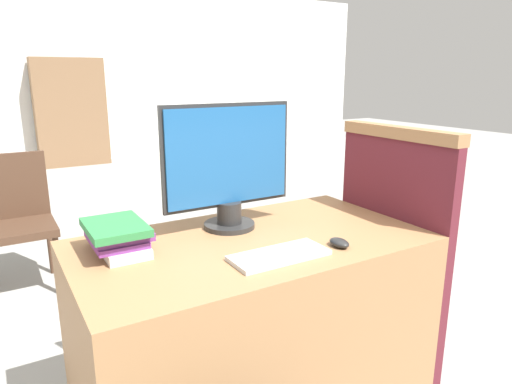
% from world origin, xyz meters
% --- Properties ---
extents(wall_back, '(12.00, 0.06, 2.80)m').
position_xyz_m(wall_back, '(0.00, 6.73, 1.40)').
color(wall_back, white).
rests_on(wall_back, ground_plane).
extents(desk, '(1.32, 0.73, 0.77)m').
position_xyz_m(desk, '(0.00, 0.37, 0.39)').
color(desk, '#9E7047').
rests_on(desk, ground_plane).
extents(carrel_divider, '(0.07, 0.61, 1.17)m').
position_xyz_m(carrel_divider, '(0.68, 0.30, 0.59)').
color(carrel_divider, '#5B1E28').
rests_on(carrel_divider, ground_plane).
extents(monitor, '(0.55, 0.21, 0.50)m').
position_xyz_m(monitor, '(-0.01, 0.54, 1.02)').
color(monitor, '#282828').
rests_on(monitor, desk).
extents(keyboard, '(0.34, 0.15, 0.02)m').
position_xyz_m(keyboard, '(-0.01, 0.17, 0.78)').
color(keyboard, silver).
rests_on(keyboard, desk).
extents(mouse, '(0.06, 0.09, 0.03)m').
position_xyz_m(mouse, '(0.23, 0.14, 0.79)').
color(mouse, '#262626').
rests_on(mouse, desk).
extents(book_stack, '(0.20, 0.27, 0.11)m').
position_xyz_m(book_stack, '(-0.46, 0.50, 0.83)').
color(book_stack, silver).
rests_on(book_stack, desk).
extents(far_chair, '(0.44, 0.44, 0.88)m').
position_xyz_m(far_chair, '(-0.71, 2.20, 0.49)').
color(far_chair, '#4C3323').
rests_on(far_chair, ground_plane).
extents(bookshelf_far, '(1.03, 0.32, 1.62)m').
position_xyz_m(bookshelf_far, '(0.36, 6.49, 0.81)').
color(bookshelf_far, '#846042').
rests_on(bookshelf_far, ground_plane).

